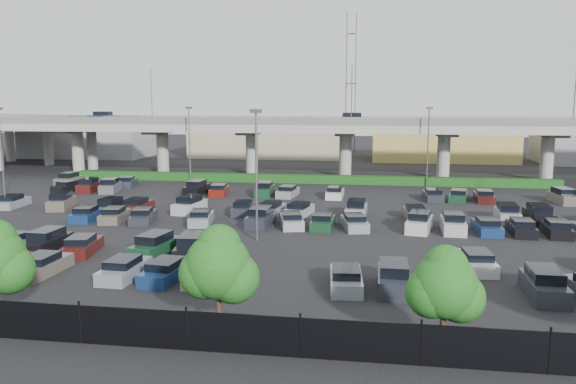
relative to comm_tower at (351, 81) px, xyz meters
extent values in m
plane|color=black|center=(-4.00, -74.00, -15.61)|extent=(280.00, 280.00, 0.00)
cube|color=gray|center=(-4.00, -42.00, -8.36)|extent=(150.00, 13.00, 1.10)
cube|color=#60605C|center=(-4.00, -48.25, -7.31)|extent=(150.00, 0.50, 1.00)
cube|color=#60605C|center=(-4.00, -35.75, -7.31)|extent=(150.00, 0.50, 1.00)
cylinder|color=gray|center=(-41.00, -42.00, -12.26)|extent=(1.80, 1.80, 6.70)
cube|color=#60605C|center=(-41.00, -42.00, -9.11)|extent=(2.60, 9.75, 0.50)
cylinder|color=gray|center=(-27.00, -42.00, -12.26)|extent=(1.80, 1.80, 6.70)
cube|color=#60605C|center=(-27.00, -42.00, -9.11)|extent=(2.60, 9.75, 0.50)
cylinder|color=gray|center=(-13.00, -42.00, -12.26)|extent=(1.80, 1.80, 6.70)
cube|color=#60605C|center=(-13.00, -42.00, -9.11)|extent=(2.60, 9.75, 0.50)
cylinder|color=gray|center=(1.00, -42.00, -12.26)|extent=(1.80, 1.80, 6.70)
cube|color=#60605C|center=(1.00, -42.00, -9.11)|extent=(2.60, 9.75, 0.50)
cylinder|color=gray|center=(15.00, -42.00, -12.26)|extent=(1.80, 1.80, 6.70)
cube|color=#60605C|center=(15.00, -42.00, -9.11)|extent=(2.60, 9.75, 0.50)
cylinder|color=gray|center=(29.00, -42.00, -12.26)|extent=(1.80, 1.80, 6.70)
cube|color=#60605C|center=(29.00, -42.00, -9.11)|extent=(2.60, 9.75, 0.50)
cube|color=navy|center=(-38.00, -39.00, -7.29)|extent=(4.40, 1.82, 1.05)
cube|color=black|center=(-38.00, -39.00, -6.47)|extent=(2.60, 1.60, 0.65)
cube|color=gray|center=(2.00, -45.00, -7.29)|extent=(4.40, 1.82, 1.05)
cube|color=black|center=(2.00, -45.00, -6.47)|extent=(2.60, 1.60, 0.65)
cylinder|color=#4E4E53|center=(-26.00, -48.10, -3.81)|extent=(0.14, 0.14, 8.00)
cylinder|color=#4E4E53|center=(2.00, -48.10, -3.81)|extent=(0.14, 0.14, 8.00)
cylinder|color=#4E4E53|center=(30.00, -48.10, -3.81)|extent=(0.14, 0.14, 8.00)
cube|color=gray|center=(-56.00, -31.00, -8.36)|extent=(50.93, 30.13, 1.10)
cube|color=#60605C|center=(-56.00, -31.00, -7.31)|extent=(47.34, 22.43, 1.00)
cylinder|color=gray|center=(-62.34, -28.04, -12.26)|extent=(1.60, 1.60, 6.70)
cylinder|color=gray|center=(-51.47, -33.11, -12.26)|extent=(1.60, 1.60, 6.70)
cylinder|color=gray|center=(-40.59, -38.18, -12.26)|extent=(1.60, 1.60, 6.70)
cube|color=#123C11|center=(-4.00, -49.00, -15.06)|extent=(66.00, 1.60, 1.10)
cube|color=black|center=(-4.00, -102.00, -14.71)|extent=(70.00, 0.06, 1.80)
cylinder|color=black|center=(-8.00, -102.00, -14.61)|extent=(0.10, 0.10, 2.00)
cylinder|color=black|center=(-3.00, -102.00, -14.61)|extent=(0.10, 0.10, 2.00)
cylinder|color=black|center=(2.00, -102.00, -14.61)|extent=(0.10, 0.10, 2.00)
cylinder|color=black|center=(7.00, -102.00, -14.61)|extent=(0.10, 0.10, 2.00)
cylinder|color=black|center=(12.00, -102.00, -14.61)|extent=(0.10, 0.10, 2.00)
sphere|color=#1A4913|center=(-12.29, -100.57, -12.79)|extent=(2.39, 2.39, 2.39)
cylinder|color=#332316|center=(-2.00, -100.39, -14.63)|extent=(0.26, 0.26, 1.97)
sphere|color=#1A4913|center=(-2.00, -100.39, -12.22)|extent=(3.07, 3.07, 3.07)
sphere|color=#1A4913|center=(-1.29, -100.29, -12.76)|extent=(2.41, 2.41, 2.41)
sphere|color=#1A4913|center=(-2.60, -100.47, -12.55)|extent=(2.41, 2.41, 2.41)
sphere|color=#1A4913|center=(-1.96, -100.27, -11.34)|extent=(2.08, 2.08, 2.08)
cylinder|color=#332316|center=(8.00, -100.82, -14.71)|extent=(0.26, 0.26, 1.80)
sphere|color=#1A4913|center=(8.00, -100.82, -12.52)|extent=(2.79, 2.79, 2.79)
sphere|color=#1A4913|center=(8.65, -100.72, -13.02)|extent=(2.19, 2.19, 2.19)
sphere|color=#1A4913|center=(7.45, -100.90, -12.82)|extent=(2.19, 2.19, 2.19)
sphere|color=#1A4913|center=(8.04, -100.70, -11.72)|extent=(1.89, 1.89, 1.89)
cube|color=maroon|center=(-18.50, -92.50, -15.20)|extent=(2.74, 4.69, 0.82)
cube|color=black|center=(-18.50, -92.70, -14.57)|extent=(2.07, 2.60, 0.50)
cube|color=#665A4F|center=(-15.75, -92.50, -15.20)|extent=(1.89, 4.43, 0.82)
cube|color=black|center=(-15.75, -92.70, -14.57)|extent=(1.64, 2.33, 0.50)
cube|color=gray|center=(-10.25, -92.50, -15.20)|extent=(1.93, 4.45, 0.82)
cube|color=black|center=(-10.25, -92.70, -14.57)|extent=(1.66, 2.34, 0.50)
cube|color=navy|center=(-7.50, -92.50, -15.20)|extent=(2.27, 4.57, 0.82)
cube|color=black|center=(-7.50, -92.70, -14.57)|extent=(1.83, 2.45, 0.50)
cube|color=#A9A8AD|center=(-4.75, -92.50, -15.09)|extent=(2.37, 4.60, 1.05)
cube|color=black|center=(-4.75, -92.50, -14.27)|extent=(1.92, 2.78, 0.65)
cube|color=gray|center=(3.50, -92.50, -15.20)|extent=(2.16, 4.53, 0.82)
cube|color=black|center=(3.50, -92.70, -14.57)|extent=(1.78, 2.42, 0.50)
cube|color=#292C35|center=(6.25, -92.50, -15.09)|extent=(1.85, 4.41, 1.05)
cube|color=black|center=(6.25, -92.50, -14.27)|extent=(1.62, 2.61, 0.65)
cube|color=#292C35|center=(14.50, -92.50, -15.09)|extent=(1.94, 4.45, 1.05)
cube|color=black|center=(14.50, -92.50, -14.27)|extent=(1.67, 2.64, 0.65)
cube|color=#5B5E63|center=(-21.25, -87.50, -15.20)|extent=(2.23, 4.55, 0.82)
cube|color=black|center=(-21.25, -87.70, -14.57)|extent=(1.82, 2.44, 0.50)
cube|color=black|center=(-18.50, -87.50, -15.09)|extent=(1.90, 4.43, 1.05)
cube|color=black|center=(-18.50, -87.50, -14.27)|extent=(1.65, 2.63, 0.65)
cube|color=#491513|center=(-15.75, -87.50, -15.20)|extent=(2.55, 4.65, 0.82)
cube|color=black|center=(-15.75, -87.70, -14.57)|extent=(1.97, 2.54, 0.50)
cube|color=#184326|center=(-10.25, -87.50, -15.09)|extent=(2.50, 4.63, 1.05)
cube|color=black|center=(-10.25, -87.50, -14.27)|extent=(2.00, 2.82, 0.65)
cube|color=black|center=(-7.50, -87.50, -15.09)|extent=(2.26, 4.56, 1.05)
cube|color=black|center=(-7.50, -87.50, -14.27)|extent=(1.86, 2.75, 0.65)
cube|color=silver|center=(11.75, -87.50, -15.20)|extent=(2.11, 4.51, 0.82)
cube|color=black|center=(11.75, -87.70, -14.57)|extent=(1.75, 2.40, 0.50)
cube|color=navy|center=(-21.25, -76.50, -15.20)|extent=(2.31, 4.58, 0.82)
cube|color=black|center=(-21.25, -76.70, -14.57)|extent=(1.85, 2.47, 0.50)
cube|color=#665A4F|center=(-18.50, -76.50, -15.20)|extent=(2.39, 4.60, 0.82)
cube|color=black|center=(-18.50, -76.70, -14.57)|extent=(1.89, 2.49, 0.50)
cube|color=#292C35|center=(-15.75, -76.50, -15.20)|extent=(2.65, 4.67, 0.82)
cube|color=black|center=(-15.75, -76.70, -14.57)|extent=(2.02, 2.57, 0.50)
cube|color=gray|center=(-10.25, -76.50, -15.20)|extent=(2.51, 4.64, 0.82)
cube|color=black|center=(-10.25, -76.70, -14.57)|extent=(1.96, 2.53, 0.50)
cube|color=#292C35|center=(-4.75, -76.50, -15.09)|extent=(2.15, 4.53, 1.05)
cube|color=black|center=(-4.75, -76.50, -14.27)|extent=(1.79, 2.71, 0.65)
cube|color=#A9A8AD|center=(-2.00, -76.50, -15.20)|extent=(2.77, 4.70, 0.82)
cube|color=black|center=(-2.00, -76.69, -14.57)|extent=(2.08, 2.60, 0.50)
cube|color=#184326|center=(0.75, -76.50, -15.20)|extent=(1.91, 4.44, 0.82)
cube|color=black|center=(0.75, -76.70, -14.57)|extent=(1.65, 2.33, 0.50)
cube|color=gray|center=(3.50, -76.50, -15.20)|extent=(2.69, 4.68, 0.82)
cube|color=black|center=(3.50, -76.70, -14.57)|extent=(2.04, 2.58, 0.50)
cube|color=white|center=(9.00, -76.50, -15.09)|extent=(2.71, 4.69, 1.05)
cube|color=black|center=(9.00, -76.50, -14.27)|extent=(2.12, 2.88, 0.65)
cube|color=silver|center=(11.75, -76.50, -15.09)|extent=(1.96, 4.46, 1.05)
cube|color=black|center=(11.75, -76.50, -14.27)|extent=(1.69, 2.65, 0.65)
cube|color=navy|center=(14.50, -76.50, -15.20)|extent=(1.93, 4.45, 0.82)
cube|color=black|center=(14.50, -76.70, -14.57)|extent=(1.66, 2.34, 0.50)
cube|color=black|center=(17.25, -76.50, -15.20)|extent=(2.00, 4.47, 0.82)
cube|color=black|center=(17.25, -76.70, -14.57)|extent=(1.70, 2.36, 0.50)
cube|color=black|center=(20.00, -76.50, -15.20)|extent=(2.11, 4.51, 0.82)
cube|color=black|center=(20.00, -76.70, -14.57)|extent=(1.75, 2.40, 0.50)
cube|color=gray|center=(-32.25, -71.50, -15.20)|extent=(2.24, 4.56, 0.82)
cube|color=black|center=(-32.25, -71.70, -14.57)|extent=(1.82, 2.45, 0.50)
cube|color=#665A4F|center=(-26.75, -71.50, -15.09)|extent=(2.83, 4.71, 1.05)
cube|color=black|center=(-26.75, -71.50, -14.27)|extent=(2.18, 2.91, 0.65)
cube|color=black|center=(-21.25, -71.50, -15.20)|extent=(2.20, 4.54, 0.82)
cube|color=black|center=(-21.25, -71.70, -14.57)|extent=(1.80, 2.43, 0.50)
cube|color=#491513|center=(-18.50, -71.50, -15.20)|extent=(2.02, 4.48, 0.82)
cube|color=black|center=(-18.50, -71.70, -14.57)|extent=(1.70, 2.37, 0.50)
cube|color=silver|center=(-13.00, -71.50, -15.09)|extent=(2.51, 4.64, 1.05)
cube|color=black|center=(-13.00, -71.50, -14.27)|extent=(2.00, 2.83, 0.65)
cube|color=#292C35|center=(-7.50, -71.50, -15.20)|extent=(2.10, 4.51, 0.82)
cube|color=black|center=(-7.50, -71.70, -14.57)|extent=(1.75, 2.40, 0.50)
cube|color=gray|center=(-4.75, -71.50, -15.20)|extent=(2.38, 4.60, 0.82)
cube|color=black|center=(-4.75, -71.70, -14.57)|extent=(1.89, 2.49, 0.50)
cube|color=#A9A8AD|center=(-2.00, -71.50, -15.20)|extent=(2.65, 4.67, 0.82)
cube|color=black|center=(-2.00, -71.70, -14.57)|extent=(2.02, 2.57, 0.50)
cube|color=#A9A8AD|center=(3.50, -71.50, -15.09)|extent=(2.05, 4.49, 1.05)
cube|color=black|center=(3.50, -71.50, -14.27)|extent=(1.73, 2.68, 0.65)
cube|color=#665A4F|center=(9.00, -71.50, -15.20)|extent=(2.15, 4.53, 0.82)
cube|color=black|center=(9.00, -71.70, -14.57)|extent=(1.77, 2.41, 0.50)
cube|color=#A9A8AD|center=(17.25, -71.50, -15.09)|extent=(2.11, 4.51, 1.05)
cube|color=black|center=(17.25, -71.50, -14.27)|extent=(1.77, 2.70, 0.65)
cube|color=black|center=(20.00, -71.50, -15.09)|extent=(1.89, 4.43, 1.05)
cube|color=black|center=(20.00, -71.50, -14.27)|extent=(1.64, 2.63, 0.65)
cube|color=black|center=(-32.25, -60.50, -15.20)|extent=(2.46, 4.62, 0.82)
cube|color=black|center=(-32.25, -60.70, -14.57)|extent=(1.93, 2.51, 0.50)
cube|color=#491513|center=(-29.50, -60.50, -15.09)|extent=(2.48, 4.63, 1.05)
cube|color=black|center=(-29.50, -60.50, -14.27)|extent=(1.99, 2.82, 0.65)
cube|color=#5B5E63|center=(-26.75, -60.50, -15.09)|extent=(2.73, 4.69, 1.05)
cube|color=black|center=(-26.75, -60.50, -14.27)|extent=(2.13, 2.89, 0.65)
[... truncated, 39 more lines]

